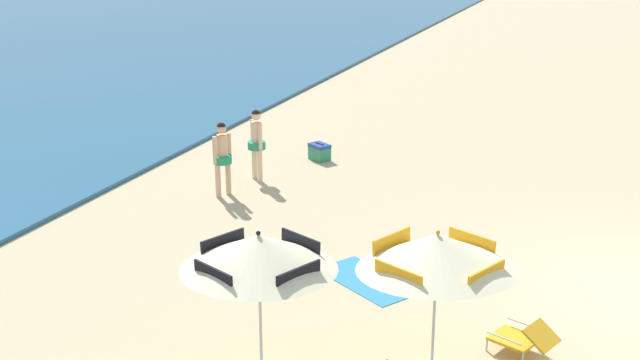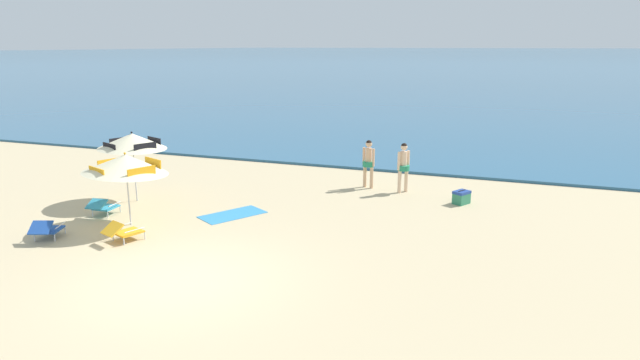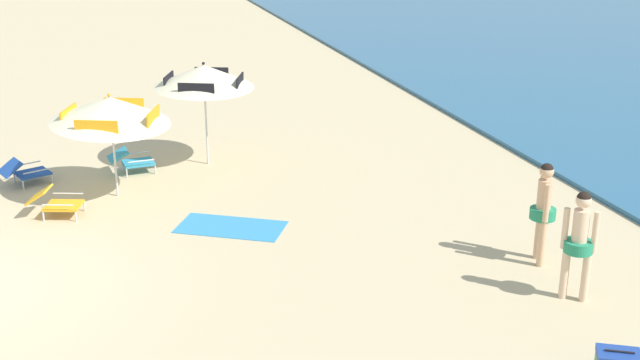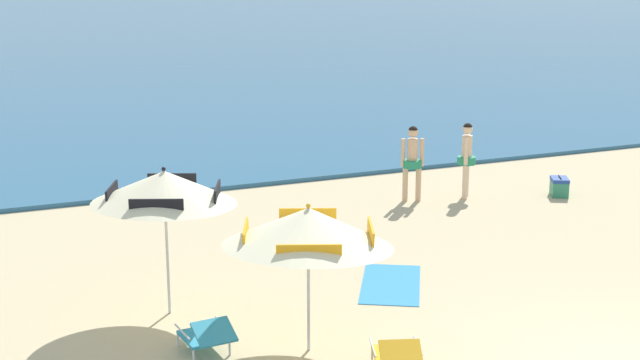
{
  "view_description": "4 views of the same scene",
  "coord_description": "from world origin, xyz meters",
  "px_view_note": "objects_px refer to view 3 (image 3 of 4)",
  "views": [
    {
      "loc": [
        -13.52,
        -0.03,
        6.18
      ],
      "look_at": [
        -0.47,
        5.44,
        1.39
      ],
      "focal_mm": 48.09,
      "sensor_mm": 36.0,
      "label": 1
    },
    {
      "loc": [
        6.18,
        -8.71,
        4.66
      ],
      "look_at": [
        0.77,
        6.03,
        0.77
      ],
      "focal_mm": 30.7,
      "sensor_mm": 36.0,
      "label": 2
    },
    {
      "loc": [
        11.65,
        1.76,
        5.57
      ],
      "look_at": [
        -0.47,
        5.63,
        0.96
      ],
      "focal_mm": 46.59,
      "sensor_mm": 36.0,
      "label": 3
    },
    {
      "loc": [
        -7.44,
        -7.12,
        4.83
      ],
      "look_at": [
        -1.34,
        6.73,
        1.15
      ],
      "focal_mm": 49.28,
      "sensor_mm": 36.0,
      "label": 4
    }
  ],
  "objects_px": {
    "lounge_chair_facing_sea": "(131,160)",
    "beach_towel": "(231,227)",
    "beach_umbrella_striped_main": "(110,110)",
    "person_standing_near_shore": "(579,238)",
    "person_standing_beside": "(543,206)",
    "lounge_chair_under_umbrella": "(55,202)",
    "lounge_chair_beside_umbrella": "(25,171)",
    "beach_umbrella_striped_second": "(204,76)"
  },
  "relations": [
    {
      "from": "beach_umbrella_striped_main",
      "to": "person_standing_near_shore",
      "type": "xyz_separation_m",
      "value": [
        6.12,
        5.77,
        -0.72
      ]
    },
    {
      "from": "lounge_chair_under_umbrella",
      "to": "person_standing_beside",
      "type": "distance_m",
      "value": 8.27
    },
    {
      "from": "beach_umbrella_striped_second",
      "to": "lounge_chair_under_umbrella",
      "type": "relative_size",
      "value": 2.53
    },
    {
      "from": "lounge_chair_facing_sea",
      "to": "beach_towel",
      "type": "xyz_separation_m",
      "value": [
        3.36,
        1.32,
        -0.27
      ]
    },
    {
      "from": "lounge_chair_under_umbrella",
      "to": "beach_umbrella_striped_main",
      "type": "bearing_deg",
      "value": 121.57
    },
    {
      "from": "beach_umbrella_striped_main",
      "to": "lounge_chair_beside_umbrella",
      "type": "distance_m",
      "value": 2.45
    },
    {
      "from": "person_standing_near_shore",
      "to": "person_standing_beside",
      "type": "bearing_deg",
      "value": 170.9
    },
    {
      "from": "lounge_chair_under_umbrella",
      "to": "person_standing_beside",
      "type": "relative_size",
      "value": 0.63
    },
    {
      "from": "person_standing_near_shore",
      "to": "lounge_chair_beside_umbrella",
      "type": "bearing_deg",
      "value": -134.55
    },
    {
      "from": "beach_umbrella_striped_second",
      "to": "lounge_chair_beside_umbrella",
      "type": "xyz_separation_m",
      "value": [
        0.16,
        -3.6,
        -1.59
      ]
    },
    {
      "from": "person_standing_near_shore",
      "to": "lounge_chair_under_umbrella",
      "type": "bearing_deg",
      "value": -128.28
    },
    {
      "from": "lounge_chair_beside_umbrella",
      "to": "lounge_chair_facing_sea",
      "type": "height_order",
      "value": "lounge_chair_beside_umbrella"
    },
    {
      "from": "lounge_chair_beside_umbrella",
      "to": "lounge_chair_facing_sea",
      "type": "xyz_separation_m",
      "value": [
        -0.06,
        2.03,
        0.0
      ]
    },
    {
      "from": "lounge_chair_under_umbrella",
      "to": "person_standing_near_shore",
      "type": "xyz_separation_m",
      "value": [
        5.43,
        6.89,
        0.67
      ]
    },
    {
      "from": "beach_umbrella_striped_main",
      "to": "beach_towel",
      "type": "distance_m",
      "value": 3.19
    },
    {
      "from": "lounge_chair_facing_sea",
      "to": "beach_towel",
      "type": "relative_size",
      "value": 0.51
    },
    {
      "from": "beach_umbrella_striped_main",
      "to": "lounge_chair_facing_sea",
      "type": "bearing_deg",
      "value": 162.59
    },
    {
      "from": "person_standing_beside",
      "to": "beach_towel",
      "type": "bearing_deg",
      "value": -123.17
    },
    {
      "from": "beach_umbrella_striped_main",
      "to": "lounge_chair_facing_sea",
      "type": "height_order",
      "value": "beach_umbrella_striped_main"
    },
    {
      "from": "person_standing_near_shore",
      "to": "beach_towel",
      "type": "bearing_deg",
      "value": -134.52
    },
    {
      "from": "person_standing_beside",
      "to": "lounge_chair_under_umbrella",
      "type": "bearing_deg",
      "value": -120.8
    },
    {
      "from": "lounge_chair_under_umbrella",
      "to": "lounge_chair_beside_umbrella",
      "type": "bearing_deg",
      "value": -164.23
    },
    {
      "from": "lounge_chair_beside_umbrella",
      "to": "beach_umbrella_striped_second",
      "type": "bearing_deg",
      "value": 92.51
    },
    {
      "from": "beach_umbrella_striped_second",
      "to": "person_standing_beside",
      "type": "relative_size",
      "value": 1.6
    },
    {
      "from": "beach_umbrella_striped_second",
      "to": "person_standing_near_shore",
      "type": "distance_m",
      "value": 8.42
    },
    {
      "from": "lounge_chair_facing_sea",
      "to": "person_standing_near_shore",
      "type": "xyz_separation_m",
      "value": [
        7.36,
        5.38,
        0.66
      ]
    },
    {
      "from": "lounge_chair_under_umbrella",
      "to": "lounge_chair_beside_umbrella",
      "type": "height_order",
      "value": "same"
    },
    {
      "from": "lounge_chair_beside_umbrella",
      "to": "person_standing_near_shore",
      "type": "relative_size",
      "value": 0.63
    },
    {
      "from": "lounge_chair_facing_sea",
      "to": "beach_towel",
      "type": "height_order",
      "value": "lounge_chair_facing_sea"
    },
    {
      "from": "beach_umbrella_striped_main",
      "to": "person_standing_near_shore",
      "type": "height_order",
      "value": "beach_umbrella_striped_main"
    },
    {
      "from": "beach_umbrella_striped_second",
      "to": "person_standing_beside",
      "type": "height_order",
      "value": "beach_umbrella_striped_second"
    },
    {
      "from": "beach_umbrella_striped_second",
      "to": "person_standing_near_shore",
      "type": "xyz_separation_m",
      "value": [
        7.45,
        3.81,
        -0.92
      ]
    },
    {
      "from": "lounge_chair_under_umbrella",
      "to": "beach_towel",
      "type": "distance_m",
      "value": 3.18
    },
    {
      "from": "lounge_chair_facing_sea",
      "to": "person_standing_near_shore",
      "type": "bearing_deg",
      "value": 36.17
    },
    {
      "from": "lounge_chair_facing_sea",
      "to": "person_standing_beside",
      "type": "relative_size",
      "value": 0.57
    },
    {
      "from": "person_standing_near_shore",
      "to": "person_standing_beside",
      "type": "relative_size",
      "value": 1.01
    },
    {
      "from": "beach_umbrella_striped_second",
      "to": "lounge_chair_facing_sea",
      "type": "relative_size",
      "value": 2.79
    },
    {
      "from": "lounge_chair_under_umbrella",
      "to": "beach_umbrella_striped_second",
      "type": "bearing_deg",
      "value": 123.33
    },
    {
      "from": "person_standing_beside",
      "to": "beach_towel",
      "type": "xyz_separation_m",
      "value": [
        -2.78,
        -4.26,
        -0.93
      ]
    },
    {
      "from": "beach_towel",
      "to": "lounge_chair_beside_umbrella",
      "type": "bearing_deg",
      "value": -134.59
    },
    {
      "from": "beach_umbrella_striped_main",
      "to": "lounge_chair_under_umbrella",
      "type": "distance_m",
      "value": 1.91
    },
    {
      "from": "person_standing_near_shore",
      "to": "beach_umbrella_striped_main",
      "type": "bearing_deg",
      "value": -136.69
    }
  ]
}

